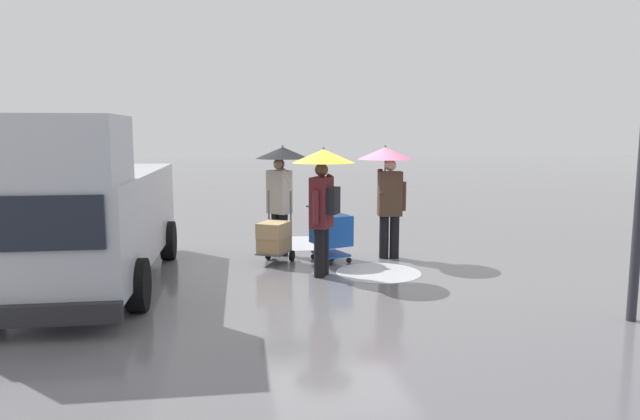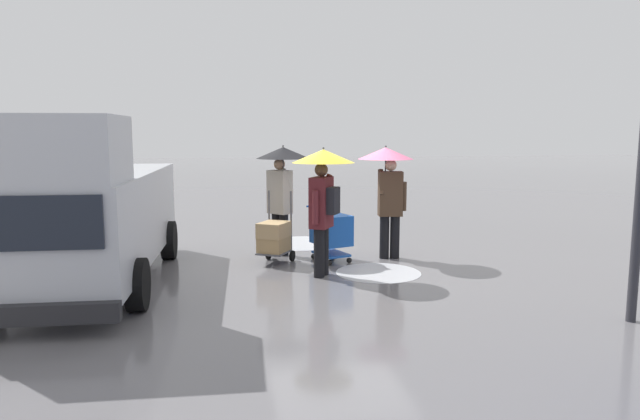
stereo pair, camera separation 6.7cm
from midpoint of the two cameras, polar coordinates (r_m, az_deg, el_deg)
The scene contains 9 objects.
ground_plane at distance 10.50m, azimuth 1.83°, elevation -5.39°, with size 90.00×90.00×0.00m, color slate.
slush_patch_near_cluster at distance 12.42m, azimuth -2.08°, elevation -3.32°, with size 1.65×1.65×0.01m, color silver.
slush_patch_mid_street at distance 9.91m, azimuth 5.65°, elevation -6.21°, with size 1.46×1.46×0.01m, color silver.
cargo_van_parked_right at distance 9.45m, azimuth -22.55°, elevation -0.18°, with size 2.35×5.41×2.60m.
shopping_cart_vendor at distance 10.62m, azimuth 0.91°, elevation -2.10°, with size 0.79×0.96×1.04m.
hand_dolly_boxes at distance 10.46m, azimuth -4.80°, elevation -2.78°, with size 0.78×0.86×1.32m.
pedestrian_pink_side at distance 10.81m, azimuth 6.55°, elevation 3.45°, with size 1.04×1.04×2.15m.
pedestrian_black_side at distance 11.04m, azimuth -4.07°, elevation 3.57°, with size 1.04×1.04×2.15m.
pedestrian_white_side at distance 9.43m, azimuth 0.11°, elevation 2.78°, with size 1.04×1.04×2.15m.
Camera 1 is at (2.13, 10.00, 2.39)m, focal length 32.08 mm.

